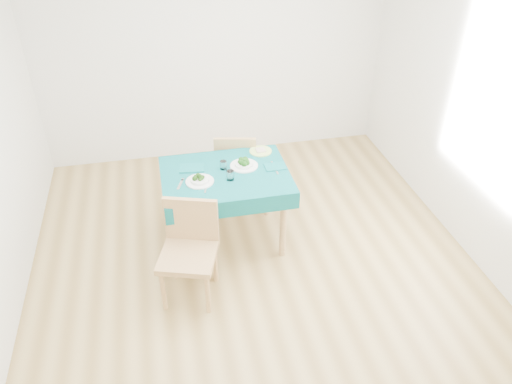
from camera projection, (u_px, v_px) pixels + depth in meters
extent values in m
cube|color=olive|center=(256.00, 270.00, 4.54)|extent=(4.00, 4.50, 0.02)
cube|color=silver|center=(213.00, 45.00, 5.59)|extent=(4.00, 0.02, 2.70)
cube|color=silver|center=(492.00, 113.00, 4.12)|extent=(0.02, 4.50, 2.70)
cube|color=#08585B|center=(227.00, 208.00, 4.67)|extent=(1.13, 0.86, 0.76)
cube|color=#A8814F|center=(187.00, 244.00, 3.97)|extent=(0.58, 0.60, 1.11)
cube|color=#A8814F|center=(236.00, 159.00, 5.16)|extent=(0.50, 0.53, 1.03)
cube|color=silver|center=(180.00, 184.00, 4.31)|extent=(0.08, 0.16, 0.00)
cube|color=silver|center=(206.00, 187.00, 4.28)|extent=(0.06, 0.19, 0.00)
cube|color=silver|center=(232.00, 168.00, 4.54)|extent=(0.07, 0.17, 0.00)
cube|color=silver|center=(275.00, 168.00, 4.54)|extent=(0.02, 0.23, 0.00)
cube|color=#0B6264|center=(192.00, 168.00, 4.53)|extent=(0.24, 0.18, 0.01)
cube|color=#0B6264|center=(275.00, 167.00, 4.55)|extent=(0.19, 0.14, 0.01)
cylinder|color=white|center=(223.00, 165.00, 4.51)|extent=(0.06, 0.06, 0.08)
cylinder|color=white|center=(230.00, 175.00, 4.35)|extent=(0.07, 0.07, 0.09)
cylinder|color=#BDE16E|center=(261.00, 151.00, 4.79)|extent=(0.22, 0.22, 0.01)
cube|color=beige|center=(261.00, 150.00, 4.78)|extent=(0.10, 0.10, 0.01)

